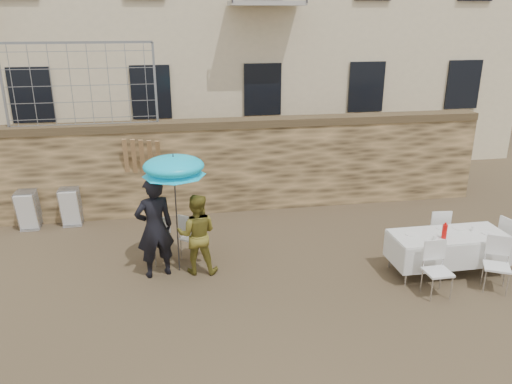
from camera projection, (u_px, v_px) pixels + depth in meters
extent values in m
plane|color=brown|center=(255.00, 325.00, 7.76)|extent=(80.00, 80.00, 0.00)
cube|color=olive|center=(220.00, 167.00, 12.03)|extent=(13.00, 0.50, 2.20)
imported|color=black|center=(155.00, 228.00, 8.94)|extent=(0.79, 0.63, 1.89)
imported|color=olive|center=(197.00, 234.00, 9.12)|extent=(0.83, 0.70, 1.53)
cylinder|color=#3F3F44|center=(177.00, 224.00, 9.10)|extent=(0.03, 0.03, 1.88)
cone|color=#0ACBF5|center=(174.00, 169.00, 8.75)|extent=(1.13, 1.13, 0.22)
cube|color=silver|center=(449.00, 235.00, 9.11)|extent=(2.10, 0.85, 0.05)
cylinder|color=silver|center=(407.00, 267.00, 8.76)|extent=(0.04, 0.04, 0.74)
cylinder|color=silver|center=(505.00, 258.00, 9.07)|extent=(0.04, 0.04, 0.74)
cylinder|color=silver|center=(391.00, 250.00, 9.40)|extent=(0.04, 0.04, 0.74)
cylinder|color=silver|center=(482.00, 242.00, 9.71)|extent=(0.04, 0.04, 0.74)
cylinder|color=red|center=(444.00, 232.00, 8.89)|extent=(0.09, 0.09, 0.26)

